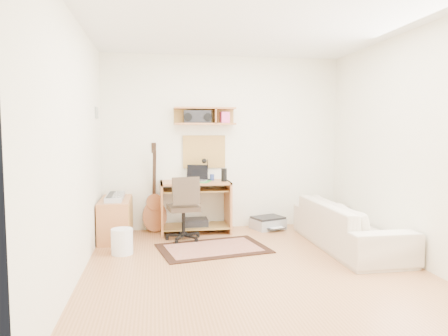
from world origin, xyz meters
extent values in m
cube|color=#BC7F4E|center=(0.00, 0.00, -0.01)|extent=(3.60, 4.00, 0.01)
cube|color=white|center=(0.00, 0.00, 2.60)|extent=(3.60, 4.00, 0.01)
cube|color=white|center=(0.00, 2.00, 1.30)|extent=(3.60, 0.01, 2.60)
cube|color=white|center=(-1.80, 0.00, 1.30)|extent=(0.01, 4.00, 2.60)
cube|color=white|center=(1.80, 0.00, 1.30)|extent=(0.01, 4.00, 2.60)
cube|color=#C27844|center=(-0.30, 1.88, 1.70)|extent=(0.90, 0.25, 0.26)
cube|color=tan|center=(-0.30, 1.98, 1.17)|extent=(0.64, 0.03, 0.49)
cube|color=#4C8CBF|center=(-1.79, 1.50, 1.72)|extent=(0.02, 0.20, 0.15)
cylinder|color=black|center=(-0.05, 1.68, 0.84)|extent=(0.08, 0.08, 0.19)
cylinder|color=#34499D|center=(-0.20, 1.83, 0.80)|extent=(0.06, 0.06, 0.09)
cube|color=black|center=(-0.41, 1.87, 1.68)|extent=(0.39, 0.18, 0.20)
cube|color=tan|center=(-0.33, 0.82, 0.01)|extent=(1.47, 1.12, 0.02)
cube|color=#C27844|center=(-1.58, 1.55, 0.28)|extent=(0.40, 0.90, 0.55)
cube|color=#B2B5BA|center=(-1.58, 1.55, 0.58)|extent=(0.22, 0.71, 0.06)
cylinder|color=white|center=(-1.44, 0.78, 0.15)|extent=(0.30, 0.30, 0.31)
cube|color=#A5A8AA|center=(0.65, 1.78, 0.09)|extent=(0.55, 0.49, 0.17)
imported|color=beige|center=(1.38, 0.61, 0.39)|extent=(0.58, 1.98, 0.77)
camera|label=1|loc=(-1.04, -4.28, 1.47)|focal=33.53mm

